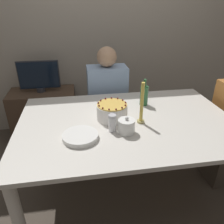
{
  "coord_description": "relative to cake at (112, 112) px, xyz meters",
  "views": [
    {
      "loc": [
        -0.34,
        -1.38,
        1.57
      ],
      "look_at": [
        -0.11,
        0.04,
        0.83
      ],
      "focal_mm": 35.0,
      "sensor_mm": 36.0,
      "label": 1
    }
  ],
  "objects": [
    {
      "name": "sugar_bowl",
      "position": [
        0.06,
        -0.2,
        -0.01
      ],
      "size": [
        0.11,
        0.11,
        0.12
      ],
      "color": "white",
      "rests_on": "dining_table"
    },
    {
      "name": "sugar_shaker",
      "position": [
        -0.03,
        -0.17,
        0.0
      ],
      "size": [
        0.05,
        0.05,
        0.12
      ],
      "color": "white",
      "rests_on": "dining_table"
    },
    {
      "name": "wall_behind",
      "position": [
        0.11,
        1.36,
        0.46
      ],
      "size": [
        8.0,
        0.05,
        2.6
      ],
      "color": "#ADA393",
      "rests_on": "ground_plane"
    },
    {
      "name": "candle",
      "position": [
        0.2,
        -0.09,
        0.07
      ],
      "size": [
        0.05,
        0.05,
        0.31
      ],
      "color": "tan",
      "rests_on": "dining_table"
    },
    {
      "name": "tv_monitor",
      "position": [
        -0.67,
        1.12,
        -0.04
      ],
      "size": [
        0.47,
        0.1,
        0.37
      ],
      "color": "#2D2D33",
      "rests_on": "side_cabinet"
    },
    {
      "name": "plate_stack",
      "position": [
        -0.24,
        -0.23,
        -0.04
      ],
      "size": [
        0.23,
        0.23,
        0.03
      ],
      "color": "white",
      "rests_on": "dining_table"
    },
    {
      "name": "person_man_blue_shirt",
      "position": [
        0.06,
        0.69,
        -0.33
      ],
      "size": [
        0.4,
        0.34,
        1.18
      ],
      "rotation": [
        0.0,
        0.0,
        3.14
      ],
      "color": "#473D33",
      "rests_on": "ground_plane"
    },
    {
      "name": "cake",
      "position": [
        0.0,
        0.0,
        0.0
      ],
      "size": [
        0.23,
        0.23,
        0.13
      ],
      "color": "white",
      "rests_on": "dining_table"
    },
    {
      "name": "side_cabinet",
      "position": [
        -0.67,
        1.11,
        -0.54
      ],
      "size": [
        0.77,
        0.4,
        0.6
      ],
      "color": "#4C3828",
      "rests_on": "ground_plane"
    },
    {
      "name": "bottle",
      "position": [
        0.31,
        0.21,
        0.03
      ],
      "size": [
        0.07,
        0.07,
        0.23
      ],
      "color": "#2D6638",
      "rests_on": "dining_table"
    },
    {
      "name": "ground_plane",
      "position": [
        0.11,
        -0.04,
        -0.84
      ],
      "size": [
        12.0,
        12.0,
        0.0
      ],
      "primitive_type": "plane",
      "color": "#4C4238"
    },
    {
      "name": "dining_table",
      "position": [
        0.11,
        -0.04,
        -0.16
      ],
      "size": [
        1.6,
        1.06,
        0.78
      ],
      "color": "beige",
      "rests_on": "ground_plane"
    }
  ]
}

